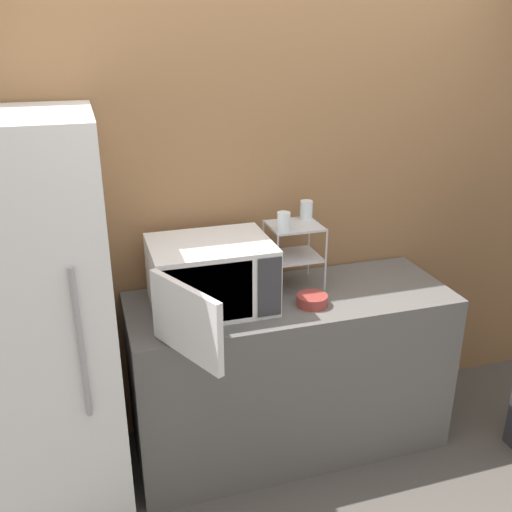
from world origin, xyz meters
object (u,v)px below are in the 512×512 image
(microwave, at_px, (210,276))
(refrigerator, at_px, (31,330))
(dish_rack, at_px, (294,242))
(glass_front_left, at_px, (284,222))
(glass_back_right, at_px, (306,210))
(bowl, at_px, (312,300))

(microwave, distance_m, refrigerator, 0.83)
(dish_rack, distance_m, refrigerator, 1.31)
(dish_rack, xyz_separation_m, glass_front_left, (-0.09, -0.08, 0.14))
(refrigerator, bearing_deg, microwave, 3.00)
(glass_back_right, bearing_deg, glass_front_left, -139.78)
(bowl, bearing_deg, glass_back_right, 75.40)
(dish_rack, height_order, refrigerator, refrigerator)
(glass_front_left, bearing_deg, refrigerator, -176.39)
(microwave, height_order, glass_back_right, glass_back_right)
(dish_rack, relative_size, glass_front_left, 3.63)
(microwave, height_order, dish_rack, dish_rack)
(glass_back_right, relative_size, bowl, 0.62)
(dish_rack, height_order, bowl, dish_rack)
(glass_back_right, xyz_separation_m, bowl, (-0.08, -0.30, -0.36))
(microwave, relative_size, glass_back_right, 9.03)
(microwave, height_order, bowl, microwave)
(microwave, distance_m, glass_front_left, 0.44)
(refrigerator, bearing_deg, dish_rack, 6.70)
(glass_front_left, xyz_separation_m, bowl, (0.10, -0.15, -0.36))
(bowl, bearing_deg, dish_rack, 93.19)
(dish_rack, bearing_deg, bowl, -86.81)
(glass_back_right, bearing_deg, dish_rack, -140.65)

